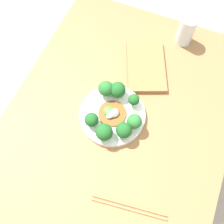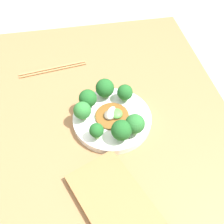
{
  "view_description": "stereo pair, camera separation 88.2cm",
  "coord_description": "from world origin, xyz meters",
  "px_view_note": "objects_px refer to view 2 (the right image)",
  "views": [
    {
      "loc": [
        0.36,
        0.12,
        1.6
      ],
      "look_at": [
        0.0,
        -0.02,
        0.74
      ],
      "focal_mm": 42.0,
      "sensor_mm": 36.0,
      "label": 1
    },
    {
      "loc": [
        -0.49,
        0.07,
        1.36
      ],
      "look_at": [
        0.0,
        -0.02,
        0.74
      ],
      "focal_mm": 42.0,
      "sensor_mm": 36.0,
      "label": 2
    }
  ],
  "objects_px": {
    "broccoli_north": "(82,111)",
    "cutting_board": "(113,200)",
    "broccoli_west": "(121,130)",
    "broccoli_east": "(105,88)",
    "broccoli_northeast": "(88,99)",
    "broccoli_southwest": "(135,124)",
    "broccoli_northwest": "(97,131)",
    "plate": "(112,118)",
    "stirfry_center": "(113,114)",
    "chopsticks": "(53,69)",
    "broccoli_southeast": "(125,92)"
  },
  "relations": [
    {
      "from": "plate",
      "to": "broccoli_west",
      "type": "distance_m",
      "value": 0.1
    },
    {
      "from": "plate",
      "to": "broccoli_north",
      "type": "relative_size",
      "value": 3.89
    },
    {
      "from": "cutting_board",
      "to": "broccoli_southwest",
      "type": "bearing_deg",
      "value": -27.9
    },
    {
      "from": "broccoli_northeast",
      "to": "broccoli_northwest",
      "type": "relative_size",
      "value": 1.15
    },
    {
      "from": "stirfry_center",
      "to": "broccoli_southeast",
      "type": "bearing_deg",
      "value": -40.38
    },
    {
      "from": "chopsticks",
      "to": "cutting_board",
      "type": "distance_m",
      "value": 0.54
    },
    {
      "from": "plate",
      "to": "broccoli_northeast",
      "type": "xyz_separation_m",
      "value": [
        0.05,
        0.07,
        0.05
      ]
    },
    {
      "from": "broccoli_north",
      "to": "broccoli_west",
      "type": "bearing_deg",
      "value": -132.77
    },
    {
      "from": "broccoli_east",
      "to": "broccoli_southwest",
      "type": "bearing_deg",
      "value": -158.97
    },
    {
      "from": "stirfry_center",
      "to": "chopsticks",
      "type": "bearing_deg",
      "value": 32.55
    },
    {
      "from": "broccoli_north",
      "to": "chopsticks",
      "type": "height_order",
      "value": "broccoli_north"
    },
    {
      "from": "broccoli_north",
      "to": "broccoli_northeast",
      "type": "bearing_deg",
      "value": -26.21
    },
    {
      "from": "plate",
      "to": "chopsticks",
      "type": "bearing_deg",
      "value": 32.26
    },
    {
      "from": "broccoli_west",
      "to": "broccoli_southwest",
      "type": "relative_size",
      "value": 0.98
    },
    {
      "from": "broccoli_southeast",
      "to": "stirfry_center",
      "type": "xyz_separation_m",
      "value": [
        -0.06,
        0.05,
        -0.03
      ]
    },
    {
      "from": "broccoli_east",
      "to": "chopsticks",
      "type": "height_order",
      "value": "broccoli_east"
    },
    {
      "from": "broccoli_northeast",
      "to": "broccoli_west",
      "type": "bearing_deg",
      "value": -150.45
    },
    {
      "from": "broccoli_southeast",
      "to": "cutting_board",
      "type": "bearing_deg",
      "value": 162.91
    },
    {
      "from": "broccoli_southwest",
      "to": "chopsticks",
      "type": "distance_m",
      "value": 0.41
    },
    {
      "from": "cutting_board",
      "to": "stirfry_center",
      "type": "bearing_deg",
      "value": -10.17
    },
    {
      "from": "broccoli_northeast",
      "to": "broccoli_north",
      "type": "xyz_separation_m",
      "value": [
        -0.04,
        0.02,
        -0.0
      ]
    },
    {
      "from": "chopsticks",
      "to": "cutting_board",
      "type": "bearing_deg",
      "value": -166.24
    },
    {
      "from": "stirfry_center",
      "to": "cutting_board",
      "type": "height_order",
      "value": "stirfry_center"
    },
    {
      "from": "broccoli_north",
      "to": "plate",
      "type": "bearing_deg",
      "value": -96.01
    },
    {
      "from": "broccoli_southwest",
      "to": "cutting_board",
      "type": "xyz_separation_m",
      "value": [
        -0.18,
        0.1,
        -0.05
      ]
    },
    {
      "from": "broccoli_southeast",
      "to": "broccoli_southwest",
      "type": "height_order",
      "value": "broccoli_southwest"
    },
    {
      "from": "broccoli_west",
      "to": "broccoli_east",
      "type": "bearing_deg",
      "value": 6.36
    },
    {
      "from": "broccoli_southeast",
      "to": "stirfry_center",
      "type": "height_order",
      "value": "broccoli_southeast"
    },
    {
      "from": "broccoli_southwest",
      "to": "cutting_board",
      "type": "distance_m",
      "value": 0.21
    },
    {
      "from": "plate",
      "to": "stirfry_center",
      "type": "xyz_separation_m",
      "value": [
        0.0,
        -0.0,
        0.02
      ]
    },
    {
      "from": "broccoli_north",
      "to": "cutting_board",
      "type": "height_order",
      "value": "broccoli_north"
    },
    {
      "from": "plate",
      "to": "chopsticks",
      "type": "height_order",
      "value": "plate"
    },
    {
      "from": "broccoli_east",
      "to": "broccoli_northeast",
      "type": "bearing_deg",
      "value": 119.11
    },
    {
      "from": "broccoli_southwest",
      "to": "broccoli_north",
      "type": "bearing_deg",
      "value": 60.7
    },
    {
      "from": "plate",
      "to": "chopsticks",
      "type": "relative_size",
      "value": 0.98
    },
    {
      "from": "broccoli_northeast",
      "to": "broccoli_southwest",
      "type": "relative_size",
      "value": 0.93
    },
    {
      "from": "broccoli_west",
      "to": "cutting_board",
      "type": "xyz_separation_m",
      "value": [
        -0.17,
        0.06,
        -0.05
      ]
    },
    {
      "from": "broccoli_north",
      "to": "cutting_board",
      "type": "bearing_deg",
      "value": -170.42
    },
    {
      "from": "plate",
      "to": "broccoli_east",
      "type": "xyz_separation_m",
      "value": [
        0.09,
        0.01,
        0.05
      ]
    },
    {
      "from": "plate",
      "to": "broccoli_east",
      "type": "relative_size",
      "value": 3.57
    },
    {
      "from": "plate",
      "to": "cutting_board",
      "type": "height_order",
      "value": "plate"
    },
    {
      "from": "broccoli_north",
      "to": "broccoli_east",
      "type": "bearing_deg",
      "value": -46.19
    },
    {
      "from": "broccoli_southeast",
      "to": "chopsticks",
      "type": "distance_m",
      "value": 0.31
    },
    {
      "from": "broccoli_north",
      "to": "broccoli_northwest",
      "type": "distance_m",
      "value": 0.08
    },
    {
      "from": "broccoli_southwest",
      "to": "plate",
      "type": "bearing_deg",
      "value": 37.2
    },
    {
      "from": "broccoli_southwest",
      "to": "stirfry_center",
      "type": "xyz_separation_m",
      "value": [
        0.07,
        0.05,
        -0.03
      ]
    },
    {
      "from": "broccoli_north",
      "to": "chopsticks",
      "type": "bearing_deg",
      "value": 17.77
    },
    {
      "from": "broccoli_north",
      "to": "broccoli_southeast",
      "type": "bearing_deg",
      "value": -70.08
    },
    {
      "from": "broccoli_northeast",
      "to": "chopsticks",
      "type": "height_order",
      "value": "broccoli_northeast"
    },
    {
      "from": "stirfry_center",
      "to": "chopsticks",
      "type": "relative_size",
      "value": 0.42
    }
  ]
}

